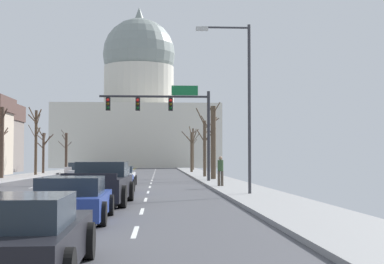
% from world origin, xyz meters
% --- Properties ---
extents(ground, '(20.00, 180.00, 0.20)m').
position_xyz_m(ground, '(0.00, -0.00, 0.02)').
color(ground, '#47474C').
extents(signal_gantry, '(7.91, 0.41, 6.82)m').
position_xyz_m(signal_gantry, '(4.78, 12.84, 5.06)').
color(signal_gantry, '#28282D').
rests_on(signal_gantry, ground).
extents(street_lamp_right, '(2.54, 0.24, 7.79)m').
position_xyz_m(street_lamp_right, '(7.85, -1.67, 4.79)').
color(street_lamp_right, '#333338').
rests_on(street_lamp_right, ground).
extents(capitol_building, '(30.61, 23.40, 31.91)m').
position_xyz_m(capitol_building, '(0.00, 83.83, 10.81)').
color(capitol_building, beige).
rests_on(capitol_building, ground).
extents(sedan_near_00, '(2.06, 4.40, 1.25)m').
position_xyz_m(sedan_near_00, '(1.60, 8.38, 0.60)').
color(sedan_near_00, silver).
rests_on(sedan_near_00, ground).
extents(sedan_near_01, '(2.01, 4.56, 1.32)m').
position_xyz_m(sedan_near_01, '(1.79, 1.03, 0.61)').
color(sedan_near_01, navy).
rests_on(sedan_near_01, ground).
extents(pickup_truck_near_02, '(2.44, 5.52, 1.61)m').
position_xyz_m(pickup_truck_near_02, '(1.81, -5.48, 0.73)').
color(pickup_truck_near_02, black).
rests_on(pickup_truck_near_02, ground).
extents(sedan_near_03, '(2.14, 4.47, 1.23)m').
position_xyz_m(sedan_near_03, '(1.65, -11.28, 0.58)').
color(sedan_near_03, navy).
rests_on(sedan_near_03, ground).
extents(sedan_near_04, '(2.09, 4.45, 1.23)m').
position_xyz_m(sedan_near_04, '(1.98, -18.76, 0.57)').
color(sedan_near_04, black).
rests_on(sedan_near_04, ground).
extents(sedan_oncoming_00, '(2.09, 4.29, 1.28)m').
position_xyz_m(sedan_oncoming_00, '(-1.79, 16.98, 0.60)').
color(sedan_oncoming_00, silver).
rests_on(sedan_oncoming_00, ground).
extents(sedan_oncoming_01, '(2.01, 4.64, 1.15)m').
position_xyz_m(sedan_oncoming_01, '(-1.87, 26.04, 0.55)').
color(sedan_oncoming_01, '#B71414').
rests_on(sedan_oncoming_01, ground).
extents(sedan_oncoming_02, '(2.14, 4.27, 1.27)m').
position_xyz_m(sedan_oncoming_02, '(-5.06, 35.58, 0.58)').
color(sedan_oncoming_02, silver).
rests_on(sedan_oncoming_02, ground).
extents(bare_tree_00, '(2.16, 2.44, 5.98)m').
position_xyz_m(bare_tree_00, '(8.09, 22.23, 2.90)').
color(bare_tree_00, '#4C3D2D').
rests_on(bare_tree_00, ground).
extents(bare_tree_01, '(1.62, 1.77, 6.55)m').
position_xyz_m(bare_tree_01, '(-7.93, 28.11, 3.60)').
color(bare_tree_01, '#4C3D2D').
rests_on(bare_tree_01, ground).
extents(bare_tree_02, '(2.23, 2.33, 5.41)m').
position_xyz_m(bare_tree_02, '(7.85, 38.42, 2.81)').
color(bare_tree_02, '#4C3D2D').
rests_on(bare_tree_02, ground).
extents(bare_tree_03, '(1.53, 2.52, 5.33)m').
position_xyz_m(bare_tree_03, '(-8.31, 48.23, 2.76)').
color(bare_tree_03, '#423328').
rests_on(bare_tree_03, ground).
extents(bare_tree_04, '(1.43, 2.17, 5.91)m').
position_xyz_m(bare_tree_04, '(8.27, 16.33, 3.06)').
color(bare_tree_04, '#4C3D2D').
rests_on(bare_tree_04, ground).
extents(bare_tree_05, '(1.67, 2.16, 5.79)m').
position_xyz_m(bare_tree_05, '(-8.76, 19.23, 3.15)').
color(bare_tree_05, '#423328').
rests_on(bare_tree_05, ground).
extents(bare_tree_06, '(1.10, 1.74, 5.80)m').
position_xyz_m(bare_tree_06, '(8.83, 51.45, 3.21)').
color(bare_tree_06, brown).
rests_on(bare_tree_06, ground).
extents(bare_tree_07, '(2.20, 2.50, 5.50)m').
position_xyz_m(bare_tree_07, '(-8.44, 34.27, 2.72)').
color(bare_tree_07, '#423328').
rests_on(bare_tree_07, ground).
extents(pedestrian_00, '(0.35, 0.34, 1.72)m').
position_xyz_m(pedestrian_00, '(7.63, 5.39, 1.10)').
color(pedestrian_00, '#4C4238').
rests_on(pedestrian_00, ground).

